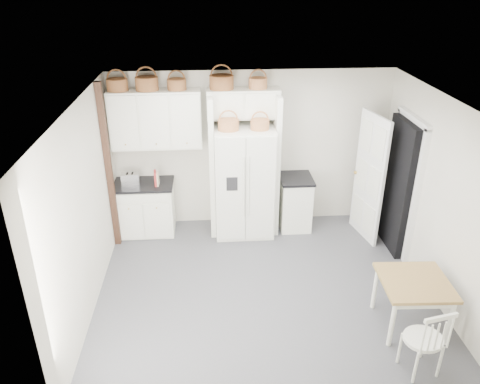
{
  "coord_description": "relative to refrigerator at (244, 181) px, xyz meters",
  "views": [
    {
      "loc": [
        -0.69,
        -5.2,
        4.03
      ],
      "look_at": [
        -0.3,
        0.4,
        1.31
      ],
      "focal_mm": 35.0,
      "sensor_mm": 36.0,
      "label": 1
    }
  ],
  "objects": [
    {
      "name": "fridge_panel_left",
      "position": [
        -0.51,
        0.08,
        0.25
      ],
      "size": [
        0.08,
        0.6,
        2.3
      ],
      "primitive_type": "cube",
      "color": "white",
      "rests_on": "floor"
    },
    {
      "name": "basket_bridge_a",
      "position": [
        -0.33,
        0.21,
        1.55
      ],
      "size": [
        0.36,
        0.36,
        0.2
      ],
      "primitive_type": "cylinder",
      "color": "brown",
      "rests_on": "bridge_cabinet"
    },
    {
      "name": "ceiling",
      "position": [
        0.15,
        -1.62,
        1.7
      ],
      "size": [
        4.5,
        4.5,
        0.0
      ],
      "primitive_type": "plane",
      "color": "white",
      "rests_on": "wall_back"
    },
    {
      "name": "wall_left",
      "position": [
        -2.1,
        -1.62,
        0.4
      ],
      "size": [
        0.0,
        4.0,
        4.0
      ],
      "primitive_type": "plane",
      "rotation": [
        1.57,
        0.0,
        1.57
      ],
      "color": "beige",
      "rests_on": "floor"
    },
    {
      "name": "fridge_panel_right",
      "position": [
        0.51,
        0.08,
        0.25
      ],
      "size": [
        0.08,
        0.6,
        2.3
      ],
      "primitive_type": "cube",
      "color": "white",
      "rests_on": "floor"
    },
    {
      "name": "basket_upper_b",
      "position": [
        -1.44,
        0.21,
        1.55
      ],
      "size": [
        0.34,
        0.34,
        0.2
      ],
      "primitive_type": "cylinder",
      "color": "brown",
      "rests_on": "upper_cabinet"
    },
    {
      "name": "cookbook_red",
      "position": [
        -1.41,
        -0.0,
        0.1
      ],
      "size": [
        0.05,
        0.16,
        0.24
      ],
      "primitive_type": "cube",
      "rotation": [
        0.0,
        0.0,
        0.1
      ],
      "color": "#A12826",
      "rests_on": "counter_left"
    },
    {
      "name": "floor",
      "position": [
        0.15,
        -1.62,
        -0.9
      ],
      "size": [
        4.5,
        4.5,
        0.0
      ],
      "primitive_type": "plane",
      "color": "#4F4F51",
      "rests_on": "ground"
    },
    {
      "name": "basket_upper_a",
      "position": [
        -1.87,
        0.21,
        1.54
      ],
      "size": [
        0.31,
        0.31,
        0.18
      ],
      "primitive_type": "cylinder",
      "color": "brown",
      "rests_on": "upper_cabinet"
    },
    {
      "name": "base_cab_left",
      "position": [
        -1.62,
        0.08,
        -0.48
      ],
      "size": [
        0.91,
        0.57,
        0.84
      ],
      "primitive_type": "cube",
      "color": "white",
      "rests_on": "floor"
    },
    {
      "name": "toaster",
      "position": [
        -1.81,
        0.05,
        0.08
      ],
      "size": [
        0.29,
        0.18,
        0.19
      ],
      "primitive_type": "cube",
      "rotation": [
        0.0,
        0.0,
        0.07
      ],
      "color": "silver",
      "rests_on": "counter_left"
    },
    {
      "name": "wall_back",
      "position": [
        0.15,
        0.38,
        0.4
      ],
      "size": [
        4.5,
        0.0,
        4.5
      ],
      "primitive_type": "plane",
      "rotation": [
        1.57,
        0.0,
        0.0
      ],
      "color": "beige",
      "rests_on": "floor"
    },
    {
      "name": "base_cab_right",
      "position": [
        0.86,
        0.08,
        -0.47
      ],
      "size": [
        0.49,
        0.59,
        0.87
      ],
      "primitive_type": "cube",
      "color": "white",
      "rests_on": "floor"
    },
    {
      "name": "door_slab",
      "position": [
        1.95,
        -0.29,
        0.12
      ],
      "size": [
        0.21,
        0.79,
        2.05
      ],
      "primitive_type": "cube",
      "rotation": [
        0.0,
        0.0,
        -1.36
      ],
      "color": "white",
      "rests_on": "floor"
    },
    {
      "name": "basket_bridge_b",
      "position": [
        0.22,
        0.21,
        1.53
      ],
      "size": [
        0.28,
        0.28,
        0.16
      ],
      "primitive_type": "cylinder",
      "color": "#985A31",
      "rests_on": "bridge_cabinet"
    },
    {
      "name": "counter_right",
      "position": [
        0.86,
        0.08,
        -0.01
      ],
      "size": [
        0.53,
        0.63,
        0.04
      ],
      "primitive_type": "cube",
      "color": "black",
      "rests_on": "base_cab_right"
    },
    {
      "name": "counter_left",
      "position": [
        -1.62,
        0.08,
        -0.04
      ],
      "size": [
        0.95,
        0.61,
        0.04
      ],
      "primitive_type": "cube",
      "color": "black",
      "rests_on": "base_cab_left"
    },
    {
      "name": "bridge_cabinet",
      "position": [
        -0.0,
        0.21,
        1.22
      ],
      "size": [
        1.12,
        0.34,
        0.45
      ],
      "primitive_type": "cube",
      "color": "white",
      "rests_on": "wall_back"
    },
    {
      "name": "basket_fridge_a",
      "position": [
        -0.25,
        -0.1,
        0.98
      ],
      "size": [
        0.31,
        0.31,
        0.17
      ],
      "primitive_type": "cylinder",
      "color": "#985A31",
      "rests_on": "refrigerator"
    },
    {
      "name": "basket_fridge_b",
      "position": [
        0.23,
        -0.1,
        0.98
      ],
      "size": [
        0.28,
        0.28,
        0.15
      ],
      "primitive_type": "cylinder",
      "color": "#985A31",
      "rests_on": "refrigerator"
    },
    {
      "name": "wall_right",
      "position": [
        2.4,
        -1.62,
        0.4
      ],
      "size": [
        0.0,
        4.0,
        4.0
      ],
      "primitive_type": "plane",
      "rotation": [
        1.57,
        0.0,
        -1.57
      ],
      "color": "beige",
      "rests_on": "floor"
    },
    {
      "name": "basket_upper_c",
      "position": [
        -1.0,
        0.21,
        1.53
      ],
      "size": [
        0.28,
        0.28,
        0.16
      ],
      "primitive_type": "cylinder",
      "color": "brown",
      "rests_on": "upper_cabinet"
    },
    {
      "name": "refrigerator",
      "position": [
        0.0,
        0.0,
        0.0
      ],
      "size": [
        0.93,
        0.75,
        1.8
      ],
      "primitive_type": "cube",
      "color": "white",
      "rests_on": "floor"
    },
    {
      "name": "doorway_void",
      "position": [
        2.31,
        -0.62,
        0.12
      ],
      "size": [
        0.18,
        0.85,
        2.05
      ],
      "primitive_type": "cube",
      "color": "black",
      "rests_on": "floor"
    },
    {
      "name": "trim_post",
      "position": [
        -2.05,
        -0.27,
        0.4
      ],
      "size": [
        0.09,
        0.09,
        2.6
      ],
      "primitive_type": "cube",
      "color": "black",
      "rests_on": "floor"
    },
    {
      "name": "dining_table",
      "position": [
        1.85,
        -2.46,
        -0.57
      ],
      "size": [
        0.83,
        0.83,
        0.66
      ],
      "primitive_type": "cube",
      "rotation": [
        0.0,
        0.0,
        -0.04
      ],
      "color": "olive",
      "rests_on": "floor"
    },
    {
      "name": "cookbook_cream",
      "position": [
        -1.37,
        -0.0,
        0.09
      ],
      "size": [
        0.04,
        0.14,
        0.21
      ],
      "primitive_type": "cube",
      "rotation": [
        0.0,
        0.0,
        -0.04
      ],
      "color": "beige",
      "rests_on": "counter_left"
    },
    {
      "name": "upper_cabinet",
      "position": [
        -1.35,
        0.21,
        1.0
      ],
      "size": [
        1.4,
        0.34,
        0.9
      ],
      "primitive_type": "cube",
      "color": "white",
      "rests_on": "wall_back"
    },
    {
      "name": "windsor_chair",
      "position": [
        1.68,
        -3.17,
        -0.46
      ],
      "size": [
        0.5,
        0.47,
        0.88
      ],
      "primitive_type": "cube",
      "rotation": [
        0.0,
        0.0,
        0.2
      ],
      "color": "white",
      "rests_on": "floor"
    }
  ]
}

